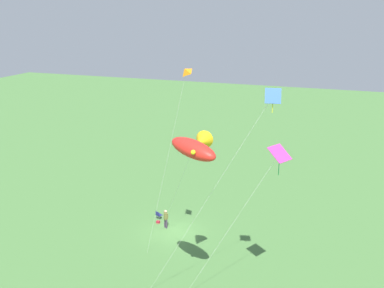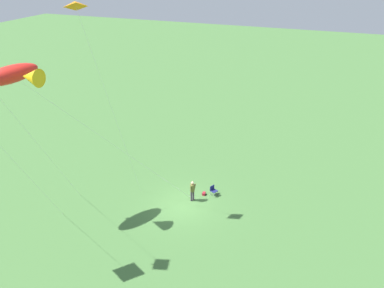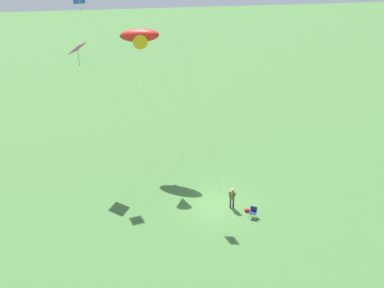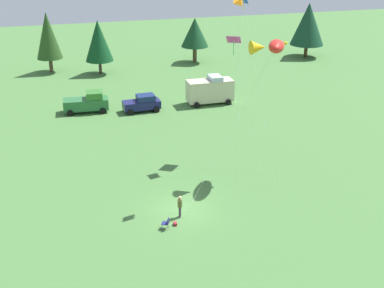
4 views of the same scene
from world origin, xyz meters
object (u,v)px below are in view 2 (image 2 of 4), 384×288
at_px(folding_chair, 213,190).
at_px(person_kite_flyer, 192,189).
at_px(backpack_on_grass, 204,194).
at_px(kite_delta_orange, 76,6).
at_px(kite_large_fish, 15,75).

bearing_deg(folding_chair, person_kite_flyer, -108.96).
bearing_deg(backpack_on_grass, person_kite_flyer, 59.31).
distance_m(folding_chair, kite_delta_orange, 16.78).
height_order(folding_chair, kite_large_fish, kite_large_fish).
distance_m(person_kite_flyer, kite_delta_orange, 15.43).
distance_m(backpack_on_grass, kite_large_fish, 16.21).
relative_size(kite_large_fish, kite_delta_orange, 0.76).
bearing_deg(kite_large_fish, folding_chair, -145.28).
height_order(folding_chair, kite_delta_orange, kite_delta_orange).
xyz_separation_m(kite_large_fish, kite_delta_orange, (-3.56, -2.03, 3.89)).
bearing_deg(backpack_on_grass, kite_large_fish, 35.57).
relative_size(person_kite_flyer, kite_large_fish, 0.15).
height_order(kite_large_fish, kite_delta_orange, kite_delta_orange).
relative_size(person_kite_flyer, kite_delta_orange, 0.11).
distance_m(person_kite_flyer, kite_large_fish, 14.80).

